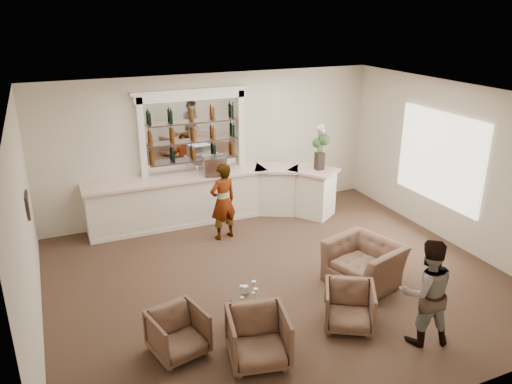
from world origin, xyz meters
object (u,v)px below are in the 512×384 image
bar_counter (215,197)px  espresso_machine (214,166)px  cocktail_table (250,311)px  sommelier (223,202)px  armchair_left (178,333)px  armchair_far (364,263)px  armchair_center (258,338)px  armchair_right (349,307)px  guest (426,292)px  flower_vase (320,144)px

bar_counter → espresso_machine: (-0.03, -0.09, 0.78)m
cocktail_table → sommelier: bearing=77.4°
armchair_left → espresso_machine: bearing=51.2°
armchair_left → armchair_far: 3.61m
armchair_center → armchair_right: bearing=18.4°
bar_counter → sommelier: (-0.16, -0.97, 0.26)m
bar_counter → sommelier: size_ratio=3.43×
armchair_center → guest: bearing=-0.8°
armchair_left → armchair_far: bearing=-3.8°
cocktail_table → flower_vase: bearing=47.1°
bar_counter → armchair_center: bar_counter is taller
bar_counter → armchair_center: (-1.07, -4.90, -0.19)m
sommelier → armchair_right: bearing=87.9°
armchair_center → armchair_far: armchair_far is taller
armchair_far → flower_vase: bearing=148.2°
guest → cocktail_table: bearing=-14.9°
armchair_far → armchair_left: bearing=-97.5°
armchair_left → armchair_right: bearing=-22.3°
guest → espresso_machine: size_ratio=3.41×
guest → armchair_center: guest is taller
armchair_center → flower_vase: flower_vase is taller
sommelier → guest: (1.48, -4.48, -0.01)m
armchair_right → flower_vase: size_ratio=0.72×
cocktail_table → sommelier: sommelier is taller
armchair_right → espresso_machine: espresso_machine is taller
bar_counter → flower_vase: flower_vase is taller
armchair_far → espresso_machine: 4.05m
bar_counter → armchair_center: 5.02m
armchair_left → guest: bearing=-31.8°
armchair_left → cocktail_table: bearing=-2.9°
armchair_center → armchair_far: (2.58, 1.19, 0.01)m
flower_vase → armchair_right: bearing=-113.8°
armchair_left → armchair_far: size_ratio=0.62×
armchair_far → cocktail_table: bearing=-97.9°
sommelier → flower_vase: (2.47, 0.29, 0.91)m
guest → armchair_far: bearing=-78.8°
cocktail_table → guest: guest is taller
cocktail_table → armchair_left: (-1.20, -0.22, 0.09)m
espresso_machine → guest: bearing=-66.8°
sommelier → armchair_left: size_ratio=2.24×
armchair_far → guest: bearing=-22.7°
guest → espresso_machine: (-1.36, 5.36, 0.53)m
armchair_right → espresso_machine: (-0.56, 4.63, 1.00)m
guest → armchair_far: guest is taller
cocktail_table → sommelier: 3.25m
bar_counter → sommelier: 1.01m
sommelier → flower_vase: bearing=174.1°
cocktail_table → armchair_center: bearing=-105.3°
cocktail_table → armchair_far: 2.39m
armchair_center → armchair_far: size_ratio=0.70×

